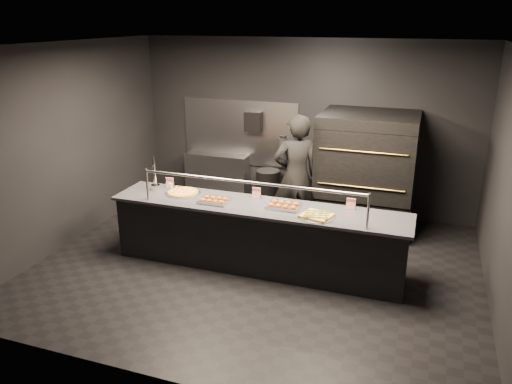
# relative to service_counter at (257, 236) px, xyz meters

# --- Properties ---
(room) EXTENTS (6.04, 6.00, 3.00)m
(room) POSITION_rel_service_counter_xyz_m (-0.02, 0.05, 1.03)
(room) COLOR black
(room) RESTS_ON ground
(service_counter) EXTENTS (4.10, 0.78, 1.37)m
(service_counter) POSITION_rel_service_counter_xyz_m (0.00, 0.00, 0.00)
(service_counter) COLOR black
(service_counter) RESTS_ON ground
(pizza_oven) EXTENTS (1.50, 1.23, 1.91)m
(pizza_oven) POSITION_rel_service_counter_xyz_m (1.20, 1.90, 0.50)
(pizza_oven) COLOR black
(pizza_oven) RESTS_ON ground
(prep_shelf) EXTENTS (1.20, 0.35, 0.90)m
(prep_shelf) POSITION_rel_service_counter_xyz_m (-1.60, 2.32, -0.01)
(prep_shelf) COLOR #99999E
(prep_shelf) RESTS_ON ground
(towel_dispenser) EXTENTS (0.30, 0.20, 0.35)m
(towel_dispenser) POSITION_rel_service_counter_xyz_m (-0.90, 2.39, 1.09)
(towel_dispenser) COLOR black
(towel_dispenser) RESTS_ON room
(fire_extinguisher) EXTENTS (0.14, 0.14, 0.51)m
(fire_extinguisher) POSITION_rel_service_counter_xyz_m (-0.35, 2.40, 0.60)
(fire_extinguisher) COLOR #B2B2B7
(fire_extinguisher) RESTS_ON room
(beer_tap) EXTENTS (0.14, 0.20, 0.53)m
(beer_tap) POSITION_rel_service_counter_xyz_m (-1.62, 0.11, 0.61)
(beer_tap) COLOR silver
(beer_tap) RESTS_ON service_counter
(round_pizza) EXTENTS (0.51, 0.51, 0.03)m
(round_pizza) POSITION_rel_service_counter_xyz_m (-1.16, 0.10, 0.47)
(round_pizza) COLOR silver
(round_pizza) RESTS_ON service_counter
(slider_tray_a) EXTENTS (0.40, 0.29, 0.06)m
(slider_tray_a) POSITION_rel_service_counter_xyz_m (-0.60, -0.08, 0.48)
(slider_tray_a) COLOR silver
(slider_tray_a) RESTS_ON service_counter
(slider_tray_b) EXTENTS (0.45, 0.34, 0.07)m
(slider_tray_b) POSITION_rel_service_counter_xyz_m (0.36, 0.05, 0.48)
(slider_tray_b) COLOR silver
(slider_tray_b) RESTS_ON service_counter
(square_pizza) EXTENTS (0.47, 0.47, 0.05)m
(square_pizza) POSITION_rel_service_counter_xyz_m (0.85, -0.15, 0.47)
(square_pizza) COLOR silver
(square_pizza) RESTS_ON service_counter
(condiment_jar) EXTENTS (0.14, 0.06, 0.09)m
(condiment_jar) POSITION_rel_service_counter_xyz_m (-1.39, 0.20, 0.50)
(condiment_jar) COLOR silver
(condiment_jar) RESTS_ON service_counter
(tent_cards) EXTENTS (2.81, 0.04, 0.15)m
(tent_cards) POSITION_rel_service_counter_xyz_m (-0.12, 0.28, 0.53)
(tent_cards) COLOR white
(tent_cards) RESTS_ON service_counter
(trash_bin) EXTENTS (0.43, 0.43, 0.71)m
(trash_bin) POSITION_rel_service_counter_xyz_m (-0.56, 2.22, -0.11)
(trash_bin) COLOR black
(trash_bin) RESTS_ON ground
(worker) EXTENTS (0.85, 0.73, 1.95)m
(worker) POSITION_rel_service_counter_xyz_m (0.21, 1.24, 0.51)
(worker) COLOR black
(worker) RESTS_ON ground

